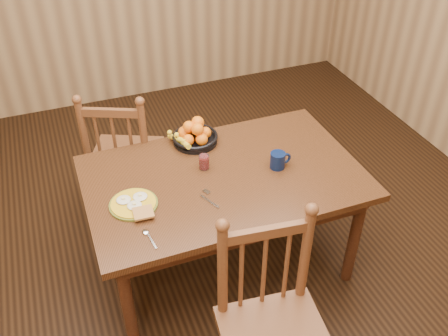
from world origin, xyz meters
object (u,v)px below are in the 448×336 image
object	(u,v)px
chair_near	(273,328)
breakfast_plate	(134,204)
dining_table	(224,186)
fruit_bowl	(194,135)
chair_far	(124,157)
coffee_mug	(278,160)

from	to	relation	value
chair_near	breakfast_plate	bearing A→B (deg)	125.34
dining_table	fruit_bowl	xyz separation A→B (m)	(-0.06, 0.38, 0.14)
dining_table	chair_near	size ratio (longest dim) A/B	1.48
chair_far	breakfast_plate	xyz separation A→B (m)	(-0.09, -0.81, 0.26)
chair_far	coffee_mug	distance (m)	1.14
dining_table	chair_far	size ratio (longest dim) A/B	1.54
chair_near	dining_table	bearing A→B (deg)	90.41
chair_far	chair_near	bearing A→B (deg)	126.73
dining_table	chair_far	bearing A→B (deg)	122.29
dining_table	breakfast_plate	xyz separation A→B (m)	(-0.55, -0.08, 0.10)
coffee_mug	fruit_bowl	world-z (taller)	fruit_bowl
breakfast_plate	chair_near	bearing A→B (deg)	-61.40
coffee_mug	chair_near	bearing A→B (deg)	-116.39
dining_table	coffee_mug	xyz separation A→B (m)	(0.33, -0.04, 0.14)
chair_near	fruit_bowl	distance (m)	1.31
dining_table	chair_far	world-z (taller)	chair_far
chair_far	chair_near	distance (m)	1.67
dining_table	chair_near	xyz separation A→B (m)	(-0.10, -0.90, -0.14)
fruit_bowl	breakfast_plate	bearing A→B (deg)	-137.00
chair_far	breakfast_plate	size ratio (longest dim) A/B	3.59
chair_far	dining_table	bearing A→B (deg)	146.54
chair_far	fruit_bowl	distance (m)	0.61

